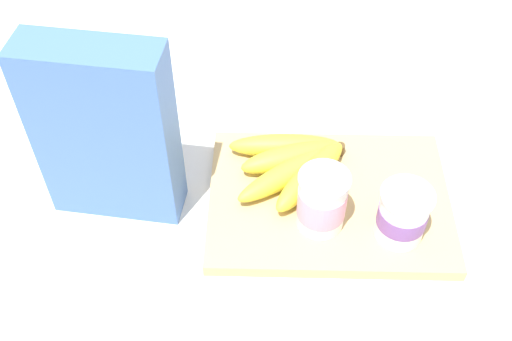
% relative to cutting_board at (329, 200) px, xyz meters
% --- Properties ---
extents(ground_plane, '(2.40, 2.40, 0.00)m').
position_rel_cutting_board_xyz_m(ground_plane, '(0.00, 0.00, -0.01)').
color(ground_plane, silver).
extents(cutting_board, '(0.33, 0.24, 0.02)m').
position_rel_cutting_board_xyz_m(cutting_board, '(0.00, 0.00, 0.00)').
color(cutting_board, tan).
rests_on(cutting_board, ground_plane).
extents(cereal_box, '(0.18, 0.08, 0.27)m').
position_rel_cutting_board_xyz_m(cereal_box, '(0.29, 0.00, 0.12)').
color(cereal_box, '#4770B7').
rests_on(cereal_box, ground_plane).
extents(yogurt_cup_front, '(0.07, 0.07, 0.08)m').
position_rel_cutting_board_xyz_m(yogurt_cup_front, '(-0.09, 0.06, 0.05)').
color(yogurt_cup_front, white).
rests_on(yogurt_cup_front, cutting_board).
extents(yogurt_cup_back, '(0.07, 0.07, 0.09)m').
position_rel_cutting_board_xyz_m(yogurt_cup_back, '(0.02, 0.05, 0.05)').
color(yogurt_cup_back, white).
rests_on(yogurt_cup_back, cutting_board).
extents(banana_bunch, '(0.18, 0.15, 0.04)m').
position_rel_cutting_board_xyz_m(banana_bunch, '(0.05, -0.05, 0.03)').
color(banana_bunch, yellow).
rests_on(banana_bunch, cutting_board).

